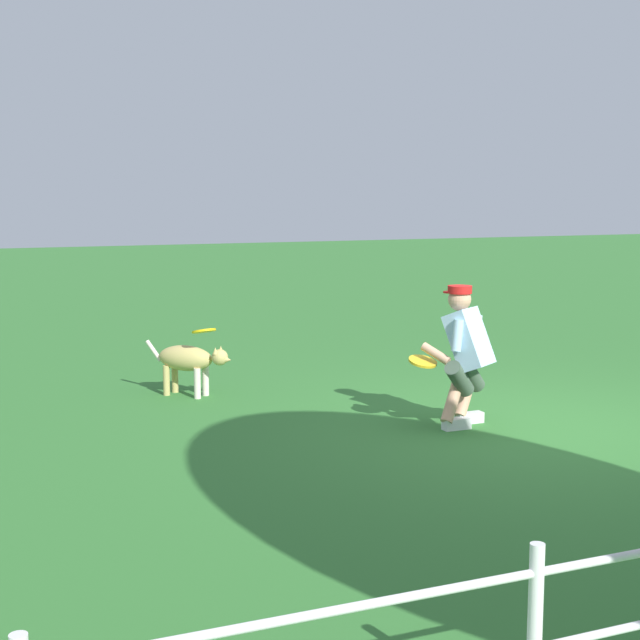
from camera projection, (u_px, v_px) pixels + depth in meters
The scene contains 5 objects.
ground_plane at pixel (536, 429), 8.50m from camera, with size 60.00×60.00×0.00m, color #31702E.
person at pixel (465, 351), 8.52m from camera, with size 0.71×0.55×1.29m.
dog at pixel (190, 360), 9.84m from camera, with size 0.76×0.82×0.56m.
frisbee_flying at pixel (204, 331), 9.63m from camera, with size 0.25×0.25×0.02m, color yellow.
frisbee_held at pixel (423, 361), 8.51m from camera, with size 0.26×0.26×0.02m, color yellow.
Camera 1 is at (5.03, 6.87, 2.15)m, focal length 52.68 mm.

